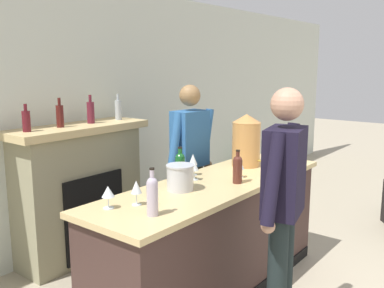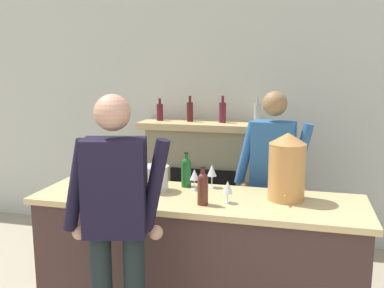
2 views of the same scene
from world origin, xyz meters
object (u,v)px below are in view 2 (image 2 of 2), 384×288
object	(u,v)px
wine_bottle_cabernet_heavy	(203,187)
wine_glass_near_bucket	(88,169)
person_customer	(116,228)
copper_dispenser	(287,166)
fireplace_stone	(207,182)
wine_bottle_chardonnay_pale	(78,176)
wine_glass_front_right	(101,172)
wine_bottle_burgundy_dark	(186,171)
person_bartender	(272,181)
wine_glass_mid_counter	(212,171)
ice_bucket_steel	(155,178)
wine_glass_back_row	(228,188)
wine_glass_front_left	(194,176)

from	to	relation	value
wine_bottle_cabernet_heavy	wine_glass_near_bucket	xyz separation A→B (m)	(-1.06, 0.34, -0.01)
person_customer	copper_dispenser	bearing A→B (deg)	41.98
fireplace_stone	wine_glass_near_bucket	xyz separation A→B (m)	(-0.73, -1.30, 0.40)
wine_bottle_chardonnay_pale	wine_glass_front_right	world-z (taller)	wine_bottle_chardonnay_pale
wine_bottle_chardonnay_pale	wine_bottle_burgundy_dark	xyz separation A→B (m)	(0.75, 0.40, -0.01)
fireplace_stone	person_bartender	distance (m)	1.14
wine_bottle_burgundy_dark	copper_dispenser	bearing A→B (deg)	-10.67
wine_bottle_burgundy_dark	wine_glass_mid_counter	xyz separation A→B (m)	(0.20, 0.03, 0.00)
ice_bucket_steel	wine_glass_near_bucket	xyz separation A→B (m)	(-0.63, 0.10, 0.01)
fireplace_stone	wine_bottle_burgundy_dark	xyz separation A→B (m)	(0.10, -1.23, 0.42)
wine_glass_near_bucket	wine_glass_back_row	distance (m)	1.25
ice_bucket_steel	person_bartender	bearing A→B (deg)	34.30
wine_bottle_chardonnay_pale	wine_bottle_burgundy_dark	bearing A→B (deg)	27.90
person_bartender	wine_bottle_chardonnay_pale	size ratio (longest dim) A/B	5.56
wine_glass_front_right	person_bartender	bearing A→B (deg)	23.83
copper_dispenser	wine_glass_front_left	size ratio (longest dim) A/B	2.97
wine_glass_near_bucket	ice_bucket_steel	bearing A→B (deg)	-9.08
person_bartender	wine_glass_front_left	bearing A→B (deg)	-139.00
wine_glass_front_left	person_bartender	bearing A→B (deg)	41.00
wine_bottle_burgundy_dark	wine_glass_back_row	size ratio (longest dim) A/B	1.75
person_customer	ice_bucket_steel	world-z (taller)	person_customer
wine_glass_back_row	wine_glass_near_bucket	bearing A→B (deg)	167.98
copper_dispenser	wine_bottle_chardonnay_pale	world-z (taller)	copper_dispenser
person_customer	wine_glass_mid_counter	size ratio (longest dim) A/B	9.47
fireplace_stone	person_customer	distance (m)	2.25
fireplace_stone	wine_bottle_chardonnay_pale	distance (m)	1.80
wine_bottle_chardonnay_pale	wine_glass_front_left	bearing A→B (deg)	20.79
wine_glass_front_left	wine_glass_mid_counter	bearing A→B (deg)	41.75
wine_bottle_chardonnay_pale	wine_glass_front_left	size ratio (longest dim) A/B	1.87
fireplace_stone	wine_bottle_burgundy_dark	distance (m)	1.30
person_customer	wine_glass_front_left	world-z (taller)	person_customer
person_bartender	ice_bucket_steel	xyz separation A→B (m)	(-0.86, -0.59, 0.12)
copper_dispenser	wine_glass_front_right	world-z (taller)	copper_dispenser
copper_dispenser	person_bartender	bearing A→B (deg)	103.52
fireplace_stone	wine_bottle_chardonnay_pale	bearing A→B (deg)	-111.79
wine_bottle_burgundy_dark	wine_glass_near_bucket	world-z (taller)	wine_bottle_burgundy_dark
wine_glass_near_bucket	wine_glass_mid_counter	distance (m)	1.04
copper_dispenser	wine_glass_front_left	world-z (taller)	copper_dispenser
wine_glass_mid_counter	wine_glass_back_row	bearing A→B (deg)	-62.24
fireplace_stone	person_bartender	xyz separation A→B (m)	(0.75, -0.81, 0.27)
wine_glass_front_left	person_customer	bearing A→B (deg)	-104.85
person_customer	wine_glass_front_left	xyz separation A→B (m)	(0.25, 0.92, 0.10)
wine_glass_front_left	wine_glass_front_right	bearing A→B (deg)	-173.24
wine_glass_front_left	wine_glass_mid_counter	world-z (taller)	wine_glass_mid_counter
wine_glass_front_right	wine_bottle_chardonnay_pale	bearing A→B (deg)	-109.74
person_bartender	wine_glass_front_right	bearing A→B (deg)	-156.17
wine_glass_back_row	person_customer	bearing A→B (deg)	-129.40
person_customer	wine_glass_near_bucket	world-z (taller)	person_customer
wine_bottle_burgundy_dark	wine_glass_front_left	distance (m)	0.12
copper_dispenser	wine_glass_front_right	xyz separation A→B (m)	(-1.46, -0.02, -0.13)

